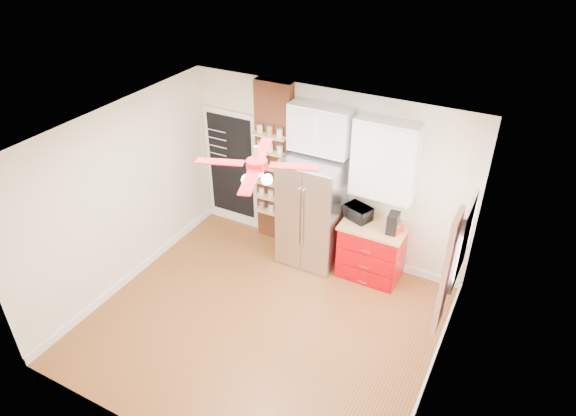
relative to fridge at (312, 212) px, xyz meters
The scene contains 21 objects.
floor 1.85m from the fridge, 88.24° to the right, with size 4.50×4.50×0.00m, color brown.
ceiling 2.45m from the fridge, 88.24° to the right, with size 4.50×4.50×0.00m, color white.
wall_back 0.60m from the fridge, 82.30° to the left, with size 4.50×0.02×2.70m, color beige.
wall_front 3.66m from the fridge, 89.21° to the right, with size 4.50×0.02×2.70m, color beige.
wall_left 2.78m from the fridge, 143.46° to the right, with size 0.02×4.00×2.70m, color beige.
wall_right 2.86m from the fridge, 35.33° to the right, with size 0.02×4.00×2.70m, color beige.
chalkboard 1.70m from the fridge, 168.59° to the left, with size 0.95×0.05×1.95m.
brick_pillar 0.97m from the fridge, 160.07° to the left, with size 0.60×0.16×2.70m, color brown.
fridge is the anchor object (origin of this frame).
upper_glass_cabinet 1.29m from the fridge, 90.00° to the left, with size 0.90×0.35×0.70m, color white.
red_cabinet 1.06m from the fridge, ahead, with size 0.94×0.64×0.90m.
upper_shelf_unit 1.41m from the fridge, 12.78° to the left, with size 0.90×0.30×1.15m, color white.
window 2.49m from the fridge, 17.75° to the right, with size 0.04×0.75×1.05m, color white.
curtain 2.63m from the fridge, 29.86° to the right, with size 0.06×0.40×1.55m, color #AA1619.
ceiling_fan 2.25m from the fridge, 88.24° to the right, with size 1.40×1.40×0.44m.
toaster_oven 0.71m from the fridge, ahead, with size 0.38×0.26×0.21m, color black.
coffee_maker 1.26m from the fridge, ahead, with size 0.14×0.21×0.31m, color black.
canister_left 1.32m from the fridge, ahead, with size 0.10×0.10×0.15m, color #B5200A.
canister_right 1.35m from the fridge, ahead, with size 0.10×0.10×0.14m, color red.
pantry_jar_oats 1.07m from the fridge, behind, with size 0.10×0.10×0.14m, color #BEB991.
pantry_jar_beans 0.85m from the fridge, 163.75° to the left, with size 0.08×0.08×0.13m, color olive.
Camera 1 is at (2.68, -4.34, 5.04)m, focal length 32.00 mm.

